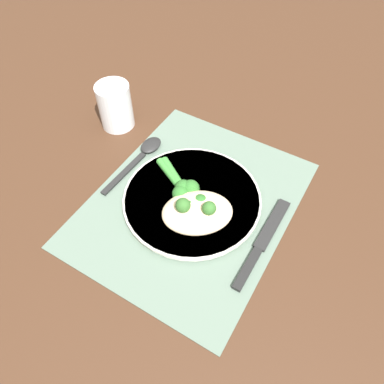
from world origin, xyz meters
TOP-DOWN VIEW (x-y plane):
  - ground_plane at (0.00, 0.00)m, footprint 3.00×3.00m
  - placemat at (0.00, 0.00)m, footprint 0.40×0.33m
  - plate at (0.00, 0.00)m, footprint 0.24×0.24m
  - chicken_fillet at (0.03, 0.03)m, footprint 0.14×0.14m
  - pesto_dollop_primary at (0.05, 0.01)m, footprint 0.02×0.02m
  - pesto_dollop_secondary at (0.03, 0.05)m, footprint 0.02×0.02m
  - broccoli_stalk_left at (0.01, 0.00)m, footprint 0.10×0.13m
  - broccoli_stalk_right at (-0.00, -0.02)m, footprint 0.07×0.11m
  - knife at (0.01, 0.14)m, footprint 0.19×0.02m
  - spoon at (-0.06, -0.14)m, footprint 0.17×0.04m
  - water_glass at (-0.10, -0.24)m, footprint 0.07×0.07m

SIDE VIEW (x-z plane):
  - ground_plane at x=0.00m, z-range 0.00..0.00m
  - placemat at x=0.00m, z-range 0.00..0.00m
  - knife at x=0.01m, z-range 0.00..0.01m
  - spoon at x=-0.06m, z-range 0.00..0.02m
  - plate at x=0.00m, z-range 0.01..0.02m
  - broccoli_stalk_left at x=0.01m, z-range 0.01..0.05m
  - broccoli_stalk_right at x=0.00m, z-range 0.02..0.05m
  - chicken_fillet at x=0.03m, z-range 0.02..0.05m
  - water_glass at x=-0.10m, z-range 0.00..0.09m
  - pesto_dollop_secondary at x=0.03m, z-range 0.04..0.07m
  - pesto_dollop_primary at x=0.05m, z-range 0.04..0.07m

